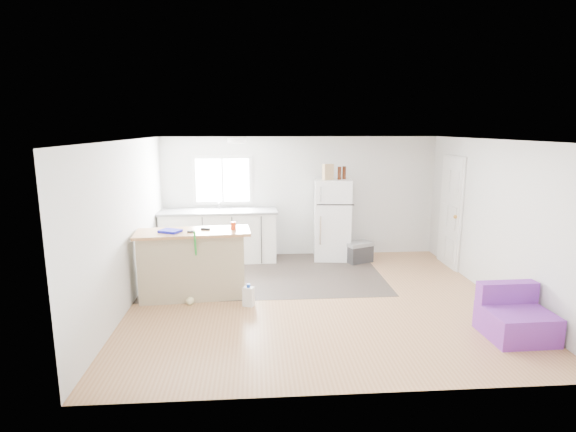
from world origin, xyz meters
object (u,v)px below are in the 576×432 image
object	(u,v)px
cooler	(358,252)
bottle_right	(344,173)
blue_tray	(170,231)
bottle_left	(339,173)
kitchen_cabinets	(219,235)
purple_seat	(515,318)
red_cup	(233,226)
peninsula	(192,264)
cardboard_box	(328,172)
cleaner_jug	(249,296)
refrigerator	(332,219)
mop	(192,289)

from	to	relation	value
cooler	bottle_right	bearing A→B (deg)	109.53
blue_tray	bottle_left	xyz separation A→B (m)	(2.89, 1.92, 0.65)
kitchen_cabinets	purple_seat	world-z (taller)	kitchen_cabinets
purple_seat	bottle_right	size ratio (longest dim) A/B	3.12
purple_seat	red_cup	size ratio (longest dim) A/B	6.50
bottle_right	bottle_left	bearing A→B (deg)	-152.40
peninsula	cardboard_box	size ratio (longest dim) A/B	5.84
cooler	kitchen_cabinets	bearing A→B (deg)	150.70
cleaner_jug	red_cup	xyz separation A→B (m)	(-0.22, 0.47, 0.96)
refrigerator	mop	world-z (taller)	refrigerator
mop	blue_tray	distance (m)	0.92
kitchen_cabinets	bottle_left	size ratio (longest dim) A/B	9.09
peninsula	red_cup	xyz separation A→B (m)	(0.63, 0.04, 0.58)
cooler	mop	xyz separation A→B (m)	(-2.93, -1.91, 0.03)
blue_tray	peninsula	bearing A→B (deg)	11.78
kitchen_cabinets	bottle_left	xyz separation A→B (m)	(2.34, -0.05, 1.20)
red_cup	blue_tray	world-z (taller)	red_cup
red_cup	peninsula	bearing A→B (deg)	-176.31
cardboard_box	cooler	bearing A→B (deg)	-18.78
cooler	cleaner_jug	world-z (taller)	cooler
cooler	purple_seat	bearing A→B (deg)	-92.59
cardboard_box	bottle_right	world-z (taller)	cardboard_box
blue_tray	cardboard_box	world-z (taller)	cardboard_box
peninsula	cooler	distance (m)	3.39
peninsula	purple_seat	bearing A→B (deg)	-26.41
refrigerator	mop	bearing A→B (deg)	-132.24
peninsula	cardboard_box	xyz separation A→B (m)	(2.37, 1.83, 1.21)
red_cup	cooler	bearing A→B (deg)	34.36
mop	cardboard_box	size ratio (longest dim) A/B	3.76
cleaner_jug	cardboard_box	size ratio (longest dim) A/B	1.14
cooler	blue_tray	world-z (taller)	blue_tray
purple_seat	mop	xyz separation A→B (m)	(-4.17, 1.35, 0.00)
cooler	purple_seat	distance (m)	3.50
cooler	bottle_right	xyz separation A→B (m)	(-0.26, 0.28, 1.51)
cleaner_jug	bottle_right	distance (m)	3.37
bottle_right	red_cup	bearing A→B (deg)	-137.78
blue_tray	purple_seat	bearing A→B (deg)	-19.33
refrigerator	mop	xyz separation A→B (m)	(-2.45, -2.20, -0.56)
cleaner_jug	bottle_left	xyz separation A→B (m)	(1.74, 2.29, 1.57)
kitchen_cabinets	cardboard_box	world-z (taller)	cardboard_box
cleaner_jug	bottle_right	bearing A→B (deg)	73.99
red_cup	refrigerator	bearing A→B (deg)	45.43
kitchen_cabinets	cooler	size ratio (longest dim) A/B	3.73
purple_seat	red_cup	world-z (taller)	red_cup
refrigerator	cooler	xyz separation A→B (m)	(0.48, -0.28, -0.59)
cooler	purple_seat	world-z (taller)	purple_seat
purple_seat	bottle_left	bearing A→B (deg)	113.38
refrigerator	bottle_left	distance (m)	0.93
cardboard_box	bottle_left	size ratio (longest dim) A/B	1.20
cardboard_box	bottle_left	bearing A→B (deg)	6.78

